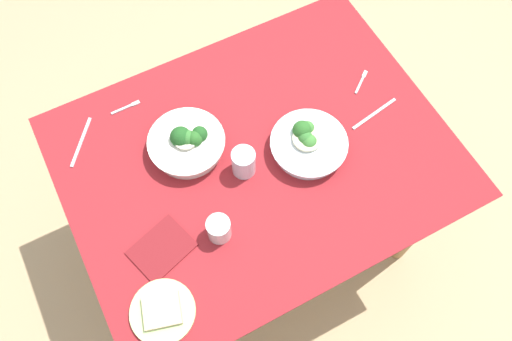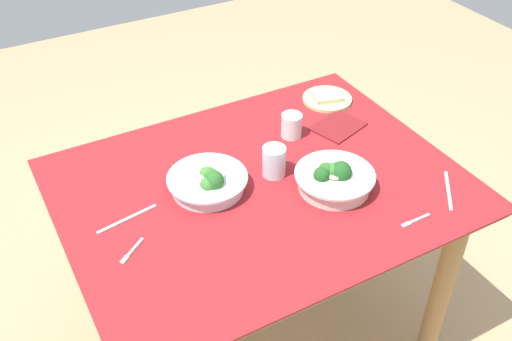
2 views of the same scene
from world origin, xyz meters
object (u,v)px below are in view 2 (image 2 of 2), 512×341
Objects in this scene: fork_by_far_bowl at (415,221)px; napkin_folded_upper at (338,126)px; broccoli_bowl_near at (334,179)px; table_knife_left at (127,219)px; water_glass_side at (274,161)px; table_knife_right at (448,191)px; broccoli_bowl_far at (208,182)px; bread_side_plate at (327,98)px; fork_by_near_bowl at (131,252)px; water_glass_center at (292,125)px.

napkin_folded_upper is at bearing -100.90° from fork_by_far_bowl.
broccoli_bowl_near is 0.27m from fork_by_far_bowl.
table_knife_left is at bearing 164.33° from broccoli_bowl_near.
fork_by_far_bowl is 0.53× the size of table_knife_left.
water_glass_side is 0.54m from table_knife_right.
broccoli_bowl_far is 2.48× the size of water_glass_side.
napkin_folded_upper is at bearing 52.32° from broccoli_bowl_near.
table_knife_left is at bearing -172.92° from napkin_folded_upper.
broccoli_bowl_far reaches higher than bread_side_plate.
table_knife_left is at bearing -30.28° from fork_by_far_bowl.
table_knife_right is at bearing -78.61° from napkin_folded_upper.
broccoli_bowl_near is 2.47× the size of water_glass_side.
fork_by_near_bowl is (-0.51, -0.11, -0.05)m from water_glass_side.
table_knife_right is 1.08× the size of napkin_folded_upper.
water_glass_side is at bearing -135.81° from water_glass_center.
water_glass_center is 0.55m from fork_by_far_bowl.
broccoli_bowl_near is 0.64m from fork_by_near_bowl.
fork_by_far_bowl is at bearing -100.07° from napkin_folded_upper.
napkin_folded_upper is at bearing -112.05° from bread_side_plate.
napkin_folded_upper is at bearing -11.77° from water_glass_center.
broccoli_bowl_near is 1.33× the size of bread_side_plate.
water_glass_center is (0.38, 0.13, 0.01)m from broccoli_bowl_far.
broccoli_bowl_far reaches higher than water_glass_center.
fork_by_far_bowl is at bearing -81.42° from water_glass_center.
fork_by_near_bowl is 0.52× the size of napkin_folded_upper.
water_glass_side reaches higher than table_knife_left.
water_glass_center is at bearing 44.19° from water_glass_side.
fork_by_near_bowl is 0.48× the size of table_knife_right.
table_knife_right is at bearing -87.94° from bread_side_plate.
water_glass_center is at bearing 19.05° from broccoli_bowl_far.
water_glass_center is 0.45× the size of table_knife_right.
fork_by_near_bowl is (-0.30, -0.14, -0.03)m from broccoli_bowl_far.
table_knife_left is at bearing -167.92° from water_glass_center.
table_knife_left is (-0.48, 0.02, -0.05)m from water_glass_side.
broccoli_bowl_near reaches higher than napkin_folded_upper.
broccoli_bowl_near reaches higher than table_knife_left.
water_glass_side is at bearing 129.80° from broccoli_bowl_near.
broccoli_bowl_far is 0.33m from fork_by_near_bowl.
bread_side_plate is at bearing 23.14° from broccoli_bowl_far.
broccoli_bowl_near is 1.29× the size of table_knife_left.
fork_by_far_bowl is at bearing -34.68° from table_knife_right.
fork_by_far_bowl is at bearing -42.13° from broccoli_bowl_far.
bread_side_plate reaches higher than fork_by_near_bowl.
broccoli_bowl_near reaches higher than table_knife_right.
fork_by_near_bowl is at bearing -164.61° from napkin_folded_upper.
water_glass_side reaches higher than fork_by_near_bowl.
fork_by_near_bowl is (-0.67, -0.27, -0.04)m from water_glass_center.
table_knife_left and table_knife_right have the same top height.
water_glass_side is (0.21, -0.03, 0.02)m from broccoli_bowl_far.
broccoli_bowl_near is 1.44× the size of napkin_folded_upper.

